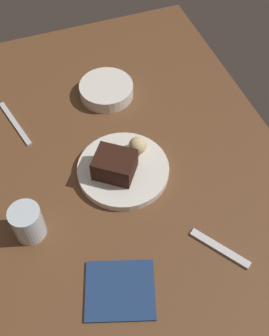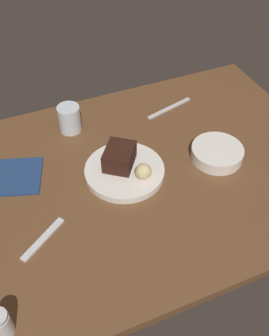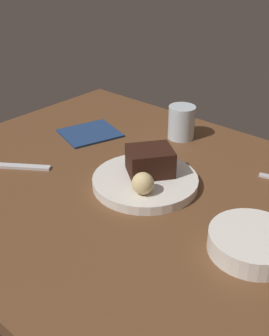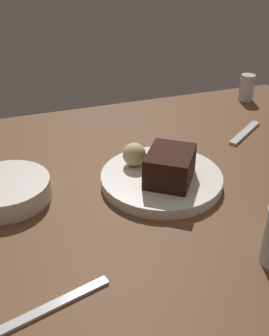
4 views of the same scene
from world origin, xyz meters
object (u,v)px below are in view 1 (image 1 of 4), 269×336
at_px(water_glass, 28,223).
at_px(folded_napkin, 120,290).
at_px(bread_roll, 137,146).
at_px(dessert_spoon, 220,248).
at_px(dessert_plate, 123,170).
at_px(side_bowl, 106,90).
at_px(chocolate_cake_slice, 115,165).
at_px(butter_knife, 15,123).

relative_size(water_glass, folded_napkin, 0.61).
height_order(bread_roll, folded_napkin, bread_roll).
bearing_deg(dessert_spoon, water_glass, -150.54).
bearing_deg(bread_roll, water_glass, 112.03).
distance_m(dessert_spoon, folded_napkin, 0.25).
xyz_separation_m(dessert_plate, folded_napkin, (-0.29, 0.11, -0.01)).
bearing_deg(side_bowl, folded_napkin, 165.07).
height_order(chocolate_cake_slice, water_glass, water_glass).
xyz_separation_m(water_glass, side_bowl, (0.38, -0.31, -0.03)).
bearing_deg(side_bowl, bread_roll, -178.54).
bearing_deg(bread_roll, chocolate_cake_slice, 119.54).
xyz_separation_m(chocolate_cake_slice, folded_napkin, (-0.29, 0.09, -0.05)).
bearing_deg(water_glass, butter_knife, -4.17).
bearing_deg(folded_napkin, butter_knife, 12.65).
xyz_separation_m(chocolate_cake_slice, dessert_spoon, (-0.27, -0.16, -0.05)).
relative_size(dessert_plate, water_glass, 2.61).
bearing_deg(chocolate_cake_slice, butter_knife, 37.88).
distance_m(butter_knife, folded_napkin, 0.57).
bearing_deg(folded_napkin, dessert_spoon, -86.77).
bearing_deg(side_bowl, water_glass, 140.90).
distance_m(dessert_spoon, butter_knife, 0.66).
distance_m(chocolate_cake_slice, side_bowl, 0.30).
height_order(water_glass, dessert_spoon, water_glass).
relative_size(butter_knife, folded_napkin, 1.27).
bearing_deg(dessert_spoon, side_bowl, 154.25).
distance_m(dessert_plate, bread_roll, 0.07).
distance_m(bread_roll, butter_knife, 0.37).
bearing_deg(dessert_plate, water_glass, 108.95).
relative_size(dessert_plate, folded_napkin, 1.58).
bearing_deg(butter_knife, bread_roll, -142.89).
bearing_deg(side_bowl, dessert_spoon, -170.87).
bearing_deg(bread_roll, folded_napkin, 154.02).
bearing_deg(water_glass, bread_roll, -67.97).
height_order(dessert_spoon, butter_knife, dessert_spoon).
bearing_deg(water_glass, dessert_spoon, -115.66).
bearing_deg(butter_knife, chocolate_cake_slice, -156.62).
xyz_separation_m(dessert_plate, dessert_spoon, (-0.28, -0.14, -0.01)).
distance_m(bread_roll, dessert_spoon, 0.33).
height_order(side_bowl, folded_napkin, side_bowl).
bearing_deg(dessert_plate, folded_napkin, 159.73).
xyz_separation_m(water_glass, butter_knife, (0.35, -0.03, -0.04)).
relative_size(side_bowl, butter_knife, 0.84).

